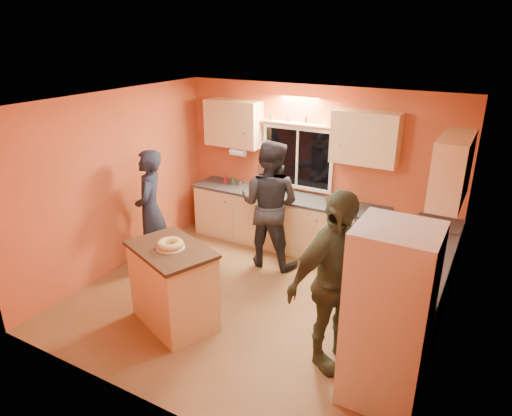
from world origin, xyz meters
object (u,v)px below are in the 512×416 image
Objects in this scene: island at (173,285)px; person_left at (151,210)px; refrigerator at (388,317)px; person_right at (335,282)px; person_center at (270,204)px.

island is 1.60m from person_left.
refrigerator is 0.64m from person_right.
person_center is at bearing 102.77° from island.
island is at bearing -179.22° from refrigerator.
island is 0.69× the size of person_left.
refrigerator is 3.82m from person_left.
person_right is (3.09, -0.75, 0.08)m from person_left.
refrigerator is 2.54m from island.
person_left is at bearing 161.61° from island.
island is 1.98m from person_right.
island is 1.98m from person_center.
person_right is at bearing 28.85° from island.
refrigerator reaches higher than island.
person_center is 2.32m from person_right.
refrigerator is 0.94× the size of person_center.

